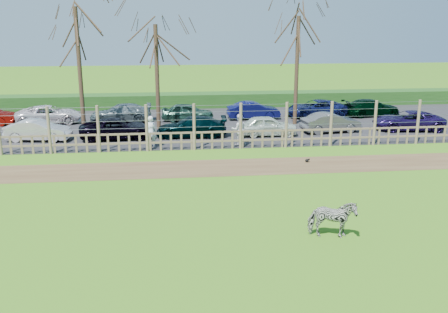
{
  "coord_description": "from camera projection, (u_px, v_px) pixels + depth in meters",
  "views": [
    {
      "loc": [
        -1.22,
        -18.0,
        6.79
      ],
      "look_at": [
        1.0,
        2.5,
        1.1
      ],
      "focal_mm": 40.0,
      "sensor_mm": 36.0,
      "label": 1
    }
  ],
  "objects": [
    {
      "name": "car_13",
      "position": [
        371.0,
        108.0,
        35.88
      ],
      "size": [
        4.31,
        2.19,
        1.2
      ],
      "primitive_type": "imported",
      "rotation": [
        0.0,
        0.0,
        1.7
      ],
      "color": "black",
      "rests_on": "asphalt"
    },
    {
      "name": "visitor_b",
      "position": [
        239.0,
        130.0,
        27.52
      ],
      "size": [
        0.89,
        0.72,
        1.72
      ],
      "primitive_type": "imported",
      "rotation": [
        0.0,
        0.0,
        3.22
      ],
      "color": "silver",
      "rests_on": "asphalt"
    },
    {
      "name": "car_10",
      "position": [
        188.0,
        112.0,
        34.15
      ],
      "size": [
        3.68,
        1.86,
        1.2
      ],
      "primitive_type": "imported",
      "rotation": [
        0.0,
        0.0,
        1.44
      ],
      "color": "#234939",
      "rests_on": "asphalt"
    },
    {
      "name": "zebra",
      "position": [
        332.0,
        219.0,
        15.89
      ],
      "size": [
        1.61,
        0.99,
        1.27
      ],
      "primitive_type": "imported",
      "rotation": [
        0.0,
        0.0,
        1.36
      ],
      "color": "gray",
      "rests_on": "ground"
    },
    {
      "name": "fence",
      "position": [
        194.0,
        135.0,
        26.63
      ],
      "size": [
        30.16,
        0.16,
        2.5
      ],
      "color": "brown",
      "rests_on": "ground"
    },
    {
      "name": "car_8",
      "position": [
        50.0,
        115.0,
        33.29
      ],
      "size": [
        4.55,
        2.55,
        1.2
      ],
      "primitive_type": "imported",
      "rotation": [
        0.0,
        0.0,
        1.7
      ],
      "color": "silver",
      "rests_on": "asphalt"
    },
    {
      "name": "car_1",
      "position": [
        38.0,
        130.0,
        28.57
      ],
      "size": [
        3.78,
        1.73,
        1.2
      ],
      "primitive_type": "imported",
      "rotation": [
        0.0,
        0.0,
        1.44
      ],
      "color": "silver",
      "rests_on": "asphalt"
    },
    {
      "name": "crow",
      "position": [
        307.0,
        160.0,
        24.47
      ],
      "size": [
        0.24,
        0.18,
        0.19
      ],
      "color": "black",
      "rests_on": "ground"
    },
    {
      "name": "car_2",
      "position": [
        117.0,
        128.0,
        29.04
      ],
      "size": [
        4.44,
        2.28,
        1.2
      ],
      "primitive_type": "imported",
      "rotation": [
        0.0,
        0.0,
        1.64
      ],
      "color": "black",
      "rests_on": "asphalt"
    },
    {
      "name": "car_4",
      "position": [
        268.0,
        126.0,
        29.82
      ],
      "size": [
        3.53,
        1.44,
        1.2
      ],
      "primitive_type": "imported",
      "rotation": [
        0.0,
        0.0,
        1.56
      ],
      "color": "silver",
      "rests_on": "asphalt"
    },
    {
      "name": "car_9",
      "position": [
        121.0,
        113.0,
        33.84
      ],
      "size": [
        4.22,
        1.91,
        1.2
      ],
      "primitive_type": "imported",
      "rotation": [
        0.0,
        0.0,
        4.77
      ],
      "color": "slate",
      "rests_on": "asphalt"
    },
    {
      "name": "hedge",
      "position": [
        186.0,
        100.0,
        39.64
      ],
      "size": [
        46.0,
        2.0,
        1.1
      ],
      "primitive_type": "cube",
      "color": "#1E4716",
      "rests_on": "ground"
    },
    {
      "name": "tree_left",
      "position": [
        77.0,
        40.0,
        28.99
      ],
      "size": [
        4.8,
        4.8,
        7.88
      ],
      "color": "#3D2B1E",
      "rests_on": "ground"
    },
    {
      "name": "asphalt",
      "position": [
        190.0,
        125.0,
        33.07
      ],
      "size": [
        44.0,
        13.0,
        0.04
      ],
      "primitive_type": "cube",
      "color": "#232326",
      "rests_on": "ground"
    },
    {
      "name": "ground",
      "position": [
        205.0,
        202.0,
        19.18
      ],
      "size": [
        120.0,
        120.0,
        0.0
      ],
      "primitive_type": "plane",
      "color": "#60A82B",
      "rests_on": "ground"
    },
    {
      "name": "tree_right",
      "position": [
        298.0,
        44.0,
        31.93
      ],
      "size": [
        4.8,
        4.8,
        7.35
      ],
      "color": "#3D2B1E",
      "rests_on": "ground"
    },
    {
      "name": "tree_mid",
      "position": [
        156.0,
        52.0,
        30.61
      ],
      "size": [
        4.8,
        4.8,
        6.83
      ],
      "color": "#3D2B1E",
      "rests_on": "ground"
    },
    {
      "name": "car_12",
      "position": [
        316.0,
        108.0,
        35.57
      ],
      "size": [
        4.5,
        2.42,
        1.2
      ],
      "primitive_type": "imported",
      "rotation": [
        0.0,
        0.0,
        4.81
      ],
      "color": "#12194D",
      "rests_on": "asphalt"
    },
    {
      "name": "dirt_strip",
      "position": [
        198.0,
        168.0,
        23.49
      ],
      "size": [
        34.0,
        2.8,
        0.01
      ],
      "primitive_type": "cube",
      "color": "brown",
      "rests_on": "ground"
    },
    {
      "name": "car_5",
      "position": [
        331.0,
        123.0,
        30.7
      ],
      "size": [
        3.78,
        1.74,
        1.2
      ],
      "primitive_type": "imported",
      "rotation": [
        0.0,
        0.0,
        1.7
      ],
      "color": "#58585A",
      "rests_on": "asphalt"
    },
    {
      "name": "car_6",
      "position": [
        408.0,
        121.0,
        31.32
      ],
      "size": [
        4.53,
        2.52,
        1.2
      ],
      "primitive_type": "imported",
      "rotation": [
        0.0,
        0.0,
        4.59
      ],
      "color": "#1B0F43",
      "rests_on": "asphalt"
    },
    {
      "name": "visitor_a",
      "position": [
        151.0,
        131.0,
        27.06
      ],
      "size": [
        0.68,
        0.49,
        1.72
      ],
      "primitive_type": "imported",
      "rotation": [
        0.0,
        0.0,
        3.02
      ],
      "color": "silver",
      "rests_on": "asphalt"
    },
    {
      "name": "car_11",
      "position": [
        253.0,
        110.0,
        34.81
      ],
      "size": [
        3.69,
        1.41,
        1.2
      ],
      "primitive_type": "imported",
      "rotation": [
        0.0,
        0.0,
        1.61
      ],
      "color": "#0E104A",
      "rests_on": "asphalt"
    },
    {
      "name": "car_3",
      "position": [
        192.0,
        127.0,
        29.53
      ],
      "size": [
        4.22,
        1.89,
        1.2
      ],
      "primitive_type": "imported",
      "rotation": [
        0.0,
        0.0,
        4.66
      ],
      "color": "black",
      "rests_on": "asphalt"
    }
  ]
}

